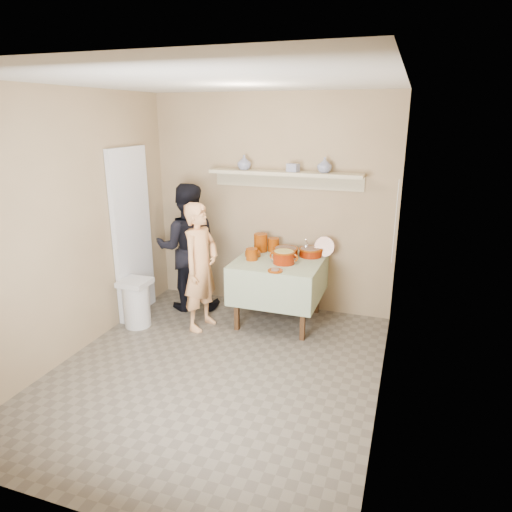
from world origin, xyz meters
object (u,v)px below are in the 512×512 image
at_px(person_helper, 187,247).
at_px(serving_table, 279,269).
at_px(trash_bin, 137,303).
at_px(cazuela_rice, 284,256).
at_px(person_cook, 201,267).

xyz_separation_m(person_helper, serving_table, (1.18, -0.03, -0.14)).
bearing_deg(trash_bin, cazuela_rice, 18.72).
distance_m(person_helper, serving_table, 1.19).
xyz_separation_m(person_helper, trash_bin, (-0.32, -0.68, -0.50)).
bearing_deg(person_cook, serving_table, -51.19).
bearing_deg(serving_table, trash_bin, -156.50).
relative_size(person_cook, cazuela_rice, 4.39).
height_order(serving_table, trash_bin, serving_table).
relative_size(person_cook, person_helper, 0.92).
bearing_deg(serving_table, cazuela_rice, -54.05).
height_order(person_cook, cazuela_rice, person_cook).
relative_size(person_cook, trash_bin, 2.59).
distance_m(person_helper, trash_bin, 0.91).
relative_size(serving_table, trash_bin, 1.74).
xyz_separation_m(serving_table, trash_bin, (-1.51, -0.65, -0.36)).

